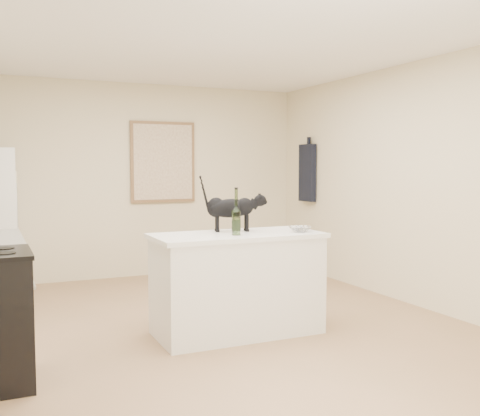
% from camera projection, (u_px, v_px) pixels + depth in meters
% --- Properties ---
extents(floor, '(5.50, 5.50, 0.00)m').
position_uv_depth(floor, '(218.00, 328.00, 5.12)').
color(floor, '#9D7653').
rests_on(floor, ground).
extents(ceiling, '(5.50, 5.50, 0.00)m').
position_uv_depth(ceiling, '(218.00, 41.00, 4.92)').
color(ceiling, white).
rests_on(ceiling, ground).
extents(wall_back, '(4.50, 0.00, 4.50)m').
position_uv_depth(wall_back, '(141.00, 181.00, 7.52)').
color(wall_back, beige).
rests_on(wall_back, ground).
extents(wall_front, '(4.50, 0.00, 4.50)m').
position_uv_depth(wall_front, '(447.00, 209.00, 2.52)').
color(wall_front, beige).
rests_on(wall_front, ground).
extents(wall_right, '(0.00, 5.50, 5.50)m').
position_uv_depth(wall_right, '(412.00, 184.00, 5.95)').
color(wall_right, beige).
rests_on(wall_right, ground).
extents(island_base, '(1.44, 0.67, 0.86)m').
position_uv_depth(island_base, '(237.00, 286.00, 4.94)').
color(island_base, white).
rests_on(island_base, floor).
extents(island_top, '(1.50, 0.70, 0.04)m').
position_uv_depth(island_top, '(237.00, 236.00, 4.91)').
color(island_top, white).
rests_on(island_top, island_base).
extents(artwork_frame, '(0.90, 0.03, 1.10)m').
position_uv_depth(artwork_frame, '(163.00, 162.00, 7.59)').
color(artwork_frame, brown).
rests_on(artwork_frame, wall_back).
extents(artwork_canvas, '(0.82, 0.00, 1.02)m').
position_uv_depth(artwork_canvas, '(163.00, 162.00, 7.58)').
color(artwork_canvas, beige).
rests_on(artwork_canvas, wall_back).
extents(hanging_garment, '(0.08, 0.34, 0.80)m').
position_uv_depth(hanging_garment, '(307.00, 173.00, 7.78)').
color(hanging_garment, black).
rests_on(hanging_garment, wall_right).
extents(black_cat, '(0.56, 0.30, 0.38)m').
position_uv_depth(black_cat, '(231.00, 211.00, 5.05)').
color(black_cat, black).
rests_on(black_cat, island_top).
extents(wine_bottle, '(0.08, 0.08, 0.36)m').
position_uv_depth(wine_bottle, '(236.00, 214.00, 4.78)').
color(wine_bottle, '#2E5120').
rests_on(wine_bottle, island_top).
extents(glass_bowl, '(0.27, 0.27, 0.05)m').
position_uv_depth(glass_bowl, '(300.00, 229.00, 5.01)').
color(glass_bowl, silver).
rests_on(glass_bowl, island_top).
extents(fridge_paper, '(0.05, 0.11, 0.15)m').
position_uv_depth(fridge_paper, '(15.00, 178.00, 6.54)').
color(fridge_paper, white).
rests_on(fridge_paper, fridge).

